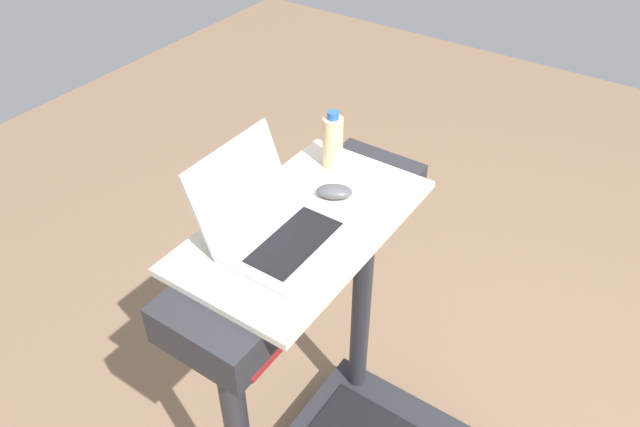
{
  "coord_description": "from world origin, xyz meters",
  "views": [
    {
      "loc": [
        -1.01,
        -0.03,
        2.24
      ],
      "look_at": [
        0.0,
        0.65,
        1.26
      ],
      "focal_mm": 34.42,
      "sensor_mm": 36.0,
      "label": 1
    }
  ],
  "objects": [
    {
      "name": "desk_board",
      "position": [
        0.0,
        0.7,
        1.2
      ],
      "size": [
        0.72,
        0.41,
        0.02
      ],
      "primitive_type": "cube",
      "color": "beige",
      "rests_on": "treadmill_base"
    },
    {
      "name": "computer_mouse",
      "position": [
        0.14,
        0.69,
        1.23
      ],
      "size": [
        0.1,
        0.12,
        0.03
      ],
      "primitive_type": "ellipsoid",
      "rotation": [
        0.0,
        0.0,
        0.5
      ],
      "color": "#4C4C51",
      "rests_on": "desk_board"
    },
    {
      "name": "laptop",
      "position": [
        -0.1,
        0.73,
        1.26
      ],
      "size": [
        0.31,
        0.3,
        0.23
      ],
      "rotation": [
        0.0,
        0.0,
        0.05
      ],
      "color": "#B7B7BC",
      "rests_on": "desk_board"
    },
    {
      "name": "water_bottle",
      "position": [
        0.26,
        0.79,
        1.3
      ],
      "size": [
        0.06,
        0.06,
        0.18
      ],
      "color": "beige",
      "rests_on": "desk_board"
    }
  ]
}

